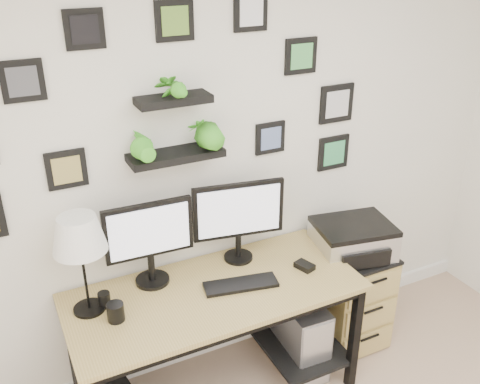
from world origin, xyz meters
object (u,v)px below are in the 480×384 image
table_lamp (79,237)px  file_cabinet (347,294)px  monitor_right (239,215)px  pc_tower_grey (297,331)px  mug (116,312)px  printer (353,239)px  desk (219,303)px  monitor_left (149,238)px

table_lamp → file_cabinet: 1.85m
monitor_right → pc_tower_grey: bearing=-34.7°
mug → printer: size_ratio=0.18×
mug → file_cabinet: mug is taller
mug → file_cabinet: (1.54, 0.11, -0.46)m
pc_tower_grey → file_cabinet: (0.44, 0.08, 0.09)m
desk → table_lamp: size_ratio=2.97×
table_lamp → pc_tower_grey: table_lamp is taller
desk → monitor_left: size_ratio=3.28×
table_lamp → pc_tower_grey: 1.53m
desk → printer: 0.95m
desk → file_cabinet: size_ratio=2.39×
table_lamp → printer: size_ratio=1.03×
file_cabinet → printer: (-0.02, -0.03, 0.44)m
monitor_right → mug: size_ratio=5.47×
mug → printer: 1.52m
desk → monitor_right: monitor_right is taller
monitor_right → table_lamp: (-0.90, -0.09, 0.14)m
monitor_right → pc_tower_grey: size_ratio=1.04×
pc_tower_grey → printer: bearing=7.7°
table_lamp → file_cabinet: table_lamp is taller
desk → pc_tower_grey: (0.52, -0.03, -0.38)m
monitor_right → file_cabinet: 1.03m
desk → table_lamp: table_lamp is taller
table_lamp → pc_tower_grey: size_ratio=1.06×
mug → file_cabinet: bearing=4.0°
desk → monitor_right: size_ratio=3.02×
desk → monitor_left: bearing=150.2°
pc_tower_grey → file_cabinet: size_ratio=0.76×
table_lamp → monitor_right: bearing=5.6°
mug → pc_tower_grey: mug is taller
monitor_left → monitor_right: monitor_right is taller
monitor_left → pc_tower_grey: bearing=-13.9°
monitor_right → table_lamp: 0.91m
desk → printer: printer is taller
desk → pc_tower_grey: desk is taller
monitor_left → table_lamp: size_ratio=0.90×
file_cabinet → monitor_left: bearing=174.5°
monitor_left → monitor_right: (0.53, 0.00, 0.01)m
desk → mug: 0.61m
file_cabinet → monitor_right: bearing=170.4°
monitor_left → table_lamp: 0.40m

